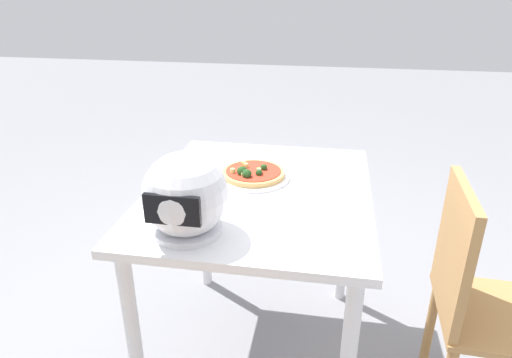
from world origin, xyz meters
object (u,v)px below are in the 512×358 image
object	(u,v)px
dining_table	(259,215)
pizza	(253,173)
motorcycle_helmet	(185,196)
chair_side	(475,296)

from	to	relation	value
dining_table	pizza	world-z (taller)	pizza
dining_table	motorcycle_helmet	distance (m)	0.44
dining_table	motorcycle_helmet	world-z (taller)	motorcycle_helmet
dining_table	motorcycle_helmet	bearing A→B (deg)	63.86
pizza	motorcycle_helmet	xyz separation A→B (m)	(0.13, 0.43, 0.10)
motorcycle_helmet	chair_side	world-z (taller)	motorcycle_helmet
chair_side	motorcycle_helmet	bearing A→B (deg)	11.52
dining_table	chair_side	world-z (taller)	chair_side
pizza	motorcycle_helmet	world-z (taller)	motorcycle_helmet
pizza	chair_side	xyz separation A→B (m)	(-0.81, 0.24, -0.29)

